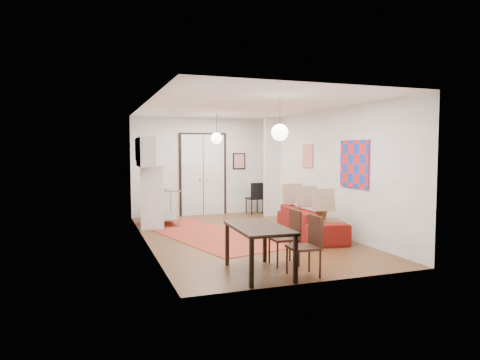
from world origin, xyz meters
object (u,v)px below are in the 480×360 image
object	(u,v)px
sofa	(310,223)
coffee_table	(318,223)
black_side_chair	(253,195)
fridge	(152,197)
dining_chair_near	(282,232)
kitchen_counter	(164,201)
dining_chair_far	(301,240)
dining_table	(259,232)

from	to	relation	value
sofa	coffee_table	distance (m)	0.41
sofa	black_side_chair	distance (m)	3.79
fridge	coffee_table	bearing A→B (deg)	-32.60
dining_chair_near	kitchen_counter	bearing A→B (deg)	-162.92
dining_chair_far	sofa	bearing A→B (deg)	150.14
coffee_table	dining_chair_near	bearing A→B (deg)	-137.13
dining_chair_near	dining_chair_far	world-z (taller)	same
kitchen_counter	dining_table	size ratio (longest dim) A/B	0.88
kitchen_counter	black_side_chair	xyz separation A→B (m)	(2.88, 0.98, -0.04)
dining_table	dining_chair_near	bearing A→B (deg)	36.41
dining_chair_near	black_side_chair	bearing A→B (deg)	165.48
coffee_table	dining_chair_near	distance (m)	2.03
coffee_table	kitchen_counter	xyz separation A→B (m)	(-2.73, 3.20, 0.21)
dining_table	dining_chair_far	size ratio (longest dim) A/B	1.48
fridge	dining_table	bearing A→B (deg)	-69.05
sofa	fridge	distance (m)	3.92
kitchen_counter	sofa	bearing A→B (deg)	-45.09
fridge	dining_chair_near	size ratio (longest dim) A/B	1.68
dining_chair_far	black_side_chair	bearing A→B (deg)	167.23
sofa	dining_table	bearing A→B (deg)	144.19
kitchen_counter	fridge	world-z (taller)	fridge
dining_table	black_side_chair	xyz separation A→B (m)	(2.24, 6.00, -0.10)
dining_chair_far	kitchen_counter	bearing A→B (deg)	-164.85
dining_table	dining_chair_far	bearing A→B (deg)	-22.99
coffee_table	dining_chair_far	bearing A→B (deg)	-125.59
coffee_table	black_side_chair	distance (m)	4.19
coffee_table	black_side_chair	xyz separation A→B (m)	(0.15, 4.18, 0.17)
sofa	coffee_table	size ratio (longest dim) A/B	1.97
fridge	black_side_chair	xyz separation A→B (m)	(3.27, 1.51, -0.22)
coffee_table	dining_chair_near	xyz separation A→B (m)	(-1.49, -1.38, 0.14)
dining_chair_far	dining_chair_near	bearing A→B (deg)	-178.11
sofa	dining_table	world-z (taller)	dining_table
coffee_table	kitchen_counter	bearing A→B (deg)	130.45
dining_chair_near	black_side_chair	distance (m)	5.80
kitchen_counter	black_side_chair	bearing A→B (deg)	18.87
dining_chair_far	black_side_chair	size ratio (longest dim) A/B	0.97
dining_table	sofa	bearing A→B (deg)	46.19
kitchen_counter	dining_chair_far	bearing A→B (deg)	-76.64
kitchen_counter	dining_table	world-z (taller)	kitchen_counter
dining_chair_near	dining_chair_far	size ratio (longest dim) A/B	1.00
dining_table	kitchen_counter	bearing A→B (deg)	97.31
black_side_chair	fridge	bearing A→B (deg)	19.72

